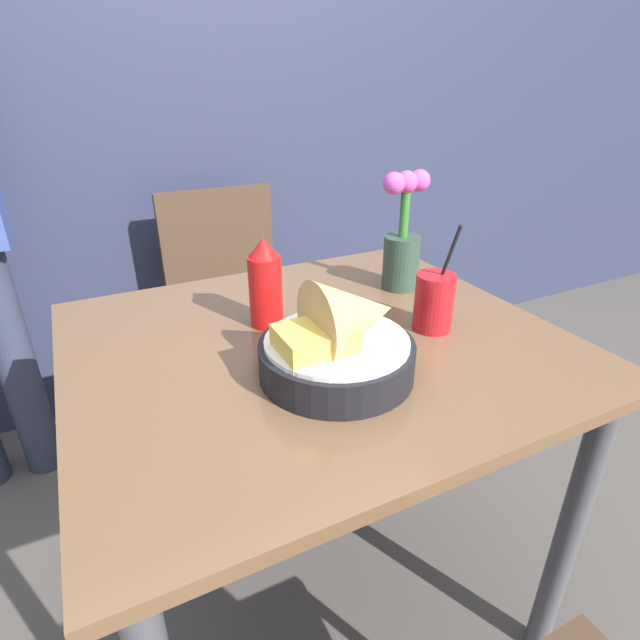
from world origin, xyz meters
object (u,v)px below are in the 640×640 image
at_px(ketchup_bottle, 265,284).
at_px(flower_vase, 402,240).
at_px(food_basket, 342,341).
at_px(chair_far_window, 230,291).
at_px(drink_cup, 434,304).

distance_m(ketchup_bottle, flower_vase, 0.36).
bearing_deg(food_basket, ketchup_bottle, 101.09).
height_order(chair_far_window, drink_cup, drink_cup).
bearing_deg(drink_cup, chair_far_window, 99.95).
xyz_separation_m(food_basket, ketchup_bottle, (-0.05, 0.23, 0.03)).
height_order(ketchup_bottle, drink_cup, drink_cup).
bearing_deg(food_basket, drink_cup, 15.31).
distance_m(drink_cup, flower_vase, 0.23).
xyz_separation_m(drink_cup, flower_vase, (0.07, 0.21, 0.06)).
height_order(food_basket, ketchup_bottle, ketchup_bottle).
distance_m(food_basket, flower_vase, 0.42).
relative_size(food_basket, ketchup_bottle, 1.44).
bearing_deg(flower_vase, ketchup_bottle, -173.04).
relative_size(food_basket, drink_cup, 1.18).
height_order(drink_cup, flower_vase, flower_vase).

